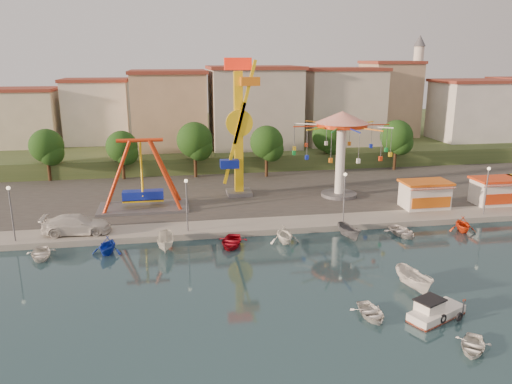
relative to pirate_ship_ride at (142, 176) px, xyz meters
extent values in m
plane|color=#122732|center=(12.62, -21.40, -4.39)|extent=(200.00, 200.00, 0.00)
cube|color=#9E998E|center=(12.62, 40.60, -4.09)|extent=(200.00, 100.00, 0.60)
cube|color=#4C4944|center=(12.62, 8.60, -3.79)|extent=(90.00, 28.00, 0.01)
cube|color=#384C26|center=(12.62, 45.60, -2.89)|extent=(200.00, 60.00, 3.00)
cube|color=#59595E|center=(0.00, 0.00, -3.64)|extent=(10.00, 5.00, 0.30)
cube|color=#1426B3|center=(0.00, 0.00, -2.19)|extent=(4.50, 1.40, 1.00)
cylinder|color=red|center=(0.00, 0.00, 4.01)|extent=(5.00, 0.40, 0.40)
cube|color=#59595E|center=(11.44, 4.09, -3.54)|extent=(3.00, 3.00, 0.50)
cube|color=yellow|center=(11.44, 4.09, 3.71)|extent=(1.00, 1.00, 15.00)
cube|color=#FE230E|center=(11.44, 4.09, 12.01)|extent=(3.20, 0.50, 1.40)
cylinder|color=yellow|center=(11.44, 3.29, 5.21)|extent=(3.20, 0.50, 3.20)
cube|color=yellow|center=(12.07, 3.09, 7.62)|extent=(2.88, 0.35, 9.76)
cube|color=orange|center=(12.71, 3.09, 10.04)|extent=(2.20, 1.20, 1.00)
cylinder|color=#59595E|center=(23.47, 1.32, -3.59)|extent=(4.40, 4.40, 0.40)
cylinder|color=white|center=(23.47, 1.32, 0.71)|extent=(1.10, 1.10, 9.00)
cylinder|color=red|center=(23.47, 1.32, 5.01)|extent=(6.00, 6.00, 0.50)
cone|color=red|center=(23.47, 1.32, 5.91)|extent=(6.40, 6.40, 1.40)
cube|color=white|center=(31.46, -4.90, -2.39)|extent=(5.00, 3.00, 2.80)
cube|color=#D25C12|center=(31.46, -4.90, -0.84)|extent=(5.40, 3.40, 0.25)
cube|color=red|center=(31.46, -6.60, -1.19)|extent=(5.00, 0.77, 0.43)
cube|color=white|center=(40.31, -4.90, -2.39)|extent=(5.00, 3.00, 2.80)
cube|color=red|center=(40.31, -4.90, -0.84)|extent=(5.40, 3.40, 0.25)
cube|color=red|center=(40.31, -6.60, -1.19)|extent=(5.00, 0.77, 0.43)
cylinder|color=#59595E|center=(-11.38, -8.40, -1.29)|extent=(0.14, 0.14, 5.00)
cylinder|color=#59595E|center=(4.62, -8.40, -1.29)|extent=(0.14, 0.14, 5.00)
cylinder|color=#59595E|center=(20.62, -8.40, -1.29)|extent=(0.14, 0.14, 5.00)
cylinder|color=#59595E|center=(36.62, -8.40, -1.29)|extent=(0.14, 0.14, 5.00)
cylinder|color=#382314|center=(-13.38, 15.58, -2.00)|extent=(0.44, 0.44, 3.60)
sphere|color=black|center=(-13.38, 15.58, 1.10)|extent=(4.60, 4.60, 4.60)
cylinder|color=#382314|center=(-3.38, 14.84, -2.09)|extent=(0.44, 0.44, 3.40)
sphere|color=black|center=(-3.38, 14.84, 0.83)|extent=(4.35, 4.35, 4.35)
cylinder|color=#382314|center=(6.62, 14.41, -1.83)|extent=(0.44, 0.44, 3.92)
sphere|color=black|center=(6.62, 14.41, 1.54)|extent=(5.02, 5.02, 5.02)
cylinder|color=#382314|center=(16.62, 12.96, -1.96)|extent=(0.44, 0.44, 3.66)
sphere|color=black|center=(16.62, 12.96, 1.18)|extent=(4.68, 4.68, 4.68)
cylinder|color=#382314|center=(26.62, 15.95, -1.89)|extent=(0.44, 0.44, 3.80)
sphere|color=black|center=(26.62, 15.95, 1.37)|extent=(4.86, 4.86, 4.86)
cylinder|color=#382314|center=(36.62, 14.14, -1.91)|extent=(0.44, 0.44, 3.77)
sphere|color=black|center=(36.62, 14.14, 1.33)|extent=(4.83, 4.83, 4.83)
cube|color=beige|center=(-20.75, 24.66, 4.54)|extent=(9.26, 9.53, 11.87)
cube|color=silver|center=(-8.71, 29.98, 2.92)|extent=(12.33, 9.01, 8.63)
cube|color=tan|center=(4.43, 30.56, 4.22)|extent=(11.95, 9.28, 11.23)
cube|color=beige|center=(18.22, 27.40, 3.20)|extent=(12.59, 10.50, 9.20)
cube|color=beige|center=(31.69, 30.80, 3.22)|extent=(10.75, 9.23, 9.24)
cube|color=tan|center=(44.99, 28.93, 4.21)|extent=(12.77, 10.96, 11.21)
cube|color=silver|center=(56.77, 27.37, 4.78)|extent=(8.23, 8.98, 12.36)
cube|color=beige|center=(68.65, 32.30, 2.99)|extent=(11.59, 10.93, 8.76)
cylinder|color=silver|center=(48.62, 32.60, 6.61)|extent=(1.80, 1.80, 16.00)
cylinder|color=#59595E|center=(48.62, 32.60, 11.61)|extent=(2.80, 2.80, 0.30)
cone|color=#59595E|center=(48.62, 32.60, 15.61)|extent=(2.20, 2.20, 2.00)
cube|color=white|center=(20.70, -27.20, -4.14)|extent=(4.60, 3.31, 0.78)
cube|color=red|center=(20.70, -27.20, -4.32)|extent=(4.60, 3.31, 0.14)
cube|color=white|center=(20.18, -27.11, -3.49)|extent=(2.11, 1.90, 0.78)
cube|color=black|center=(20.18, -27.11, -3.06)|extent=(2.34, 2.13, 0.10)
torus|color=black|center=(20.70, -28.06, -4.01)|extent=(0.67, 0.43, 0.66)
torus|color=black|center=(21.91, -28.02, -4.01)|extent=(0.67, 0.43, 0.66)
imported|color=white|center=(16.35, -26.37, -4.07)|extent=(2.37, 3.23, 0.65)
imported|color=white|center=(20.84, -31.23, -4.09)|extent=(3.41, 3.60, 0.61)
imported|color=white|center=(21.16, -22.97, -3.61)|extent=(2.13, 4.24, 1.57)
imported|color=silver|center=(-6.01, -7.28, -2.86)|extent=(6.50, 2.83, 1.86)
imported|color=silver|center=(-8.45, -11.60, -4.03)|extent=(3.10, 3.89, 0.72)
imported|color=#1534B8|center=(-2.72, -11.60, -3.58)|extent=(3.27, 3.59, 1.63)
imported|color=silver|center=(2.49, -11.60, -3.63)|extent=(1.63, 4.02, 1.54)
imported|color=#AC0D1D|center=(8.52, -11.60, -3.99)|extent=(3.73, 4.51, 0.81)
imported|color=white|center=(13.63, -11.60, -3.53)|extent=(3.12, 3.53, 1.73)
imported|color=slate|center=(20.12, -11.60, -3.70)|extent=(2.02, 3.79, 1.39)
imported|color=silver|center=(25.71, -11.60, -4.01)|extent=(3.24, 4.13, 0.78)
imported|color=#E83F14|center=(32.19, -11.60, -3.60)|extent=(3.25, 3.56, 1.60)
camera|label=1|loc=(3.41, -55.27, 12.85)|focal=35.00mm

